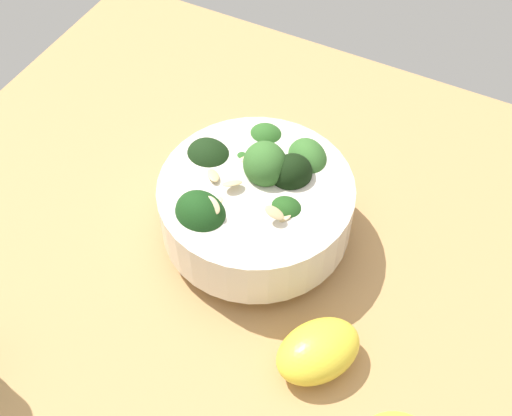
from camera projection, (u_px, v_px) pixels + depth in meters
The scene contains 3 objects.
ground_plane at pixel (214, 262), 63.66cm from camera, with size 64.11×64.11×4.66cm, color tan.
bowl_of_broccoli at pixel (256, 201), 59.34cm from camera, with size 17.18×17.18×10.45cm.
lemon_wedge at pixel (318, 351), 53.25cm from camera, with size 7.27×5.08×3.92cm, color yellow.
Camera 1 is at (-19.71, 29.81, 50.76)cm, focal length 46.91 mm.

